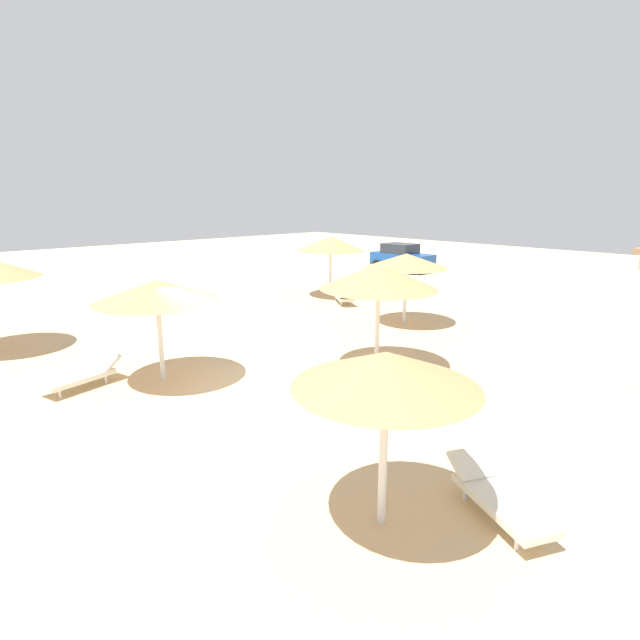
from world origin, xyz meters
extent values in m
plane|color=#D1B284|center=(0.00, 0.00, 0.00)|extent=(80.00, 80.00, 0.00)
cylinder|color=silver|center=(-1.59, -1.06, 1.09)|extent=(0.12, 0.12, 2.17)
cone|color=tan|center=(-1.59, -1.06, 2.34)|extent=(3.07, 3.07, 0.54)
cylinder|color=silver|center=(6.03, -1.45, 1.10)|extent=(0.12, 0.12, 2.20)
cone|color=tan|center=(6.03, -1.45, 2.35)|extent=(2.59, 2.59, 0.50)
cylinder|color=silver|center=(-6.76, 10.03, 1.12)|extent=(0.12, 0.12, 2.24)
cone|color=tan|center=(-6.76, 10.03, 2.48)|extent=(3.14, 3.14, 0.68)
cylinder|color=silver|center=(1.54, 3.70, 1.16)|extent=(0.12, 0.12, 2.31)
cone|color=tan|center=(1.54, 3.70, 2.55)|extent=(3.15, 3.15, 0.67)
cylinder|color=silver|center=(-1.02, 8.28, 1.10)|extent=(0.12, 0.12, 2.19)
cone|color=tan|center=(-1.02, 8.28, 2.35)|extent=(3.00, 3.00, 0.52)
cube|color=silver|center=(-2.45, -2.86, 0.28)|extent=(1.01, 1.80, 0.12)
cube|color=silver|center=(-2.63, -2.08, 0.49)|extent=(0.74, 0.63, 0.37)
cylinder|color=silver|center=(-2.80, -2.33, 0.11)|extent=(0.06, 0.06, 0.22)
cylinder|color=silver|center=(-2.37, -2.23, 0.11)|extent=(0.06, 0.06, 0.22)
cylinder|color=silver|center=(-2.53, -3.50, 0.11)|extent=(0.06, 0.06, 0.22)
cylinder|color=silver|center=(-2.10, -3.40, 0.11)|extent=(0.06, 0.06, 0.22)
cube|color=silver|center=(7.20, -0.11, 0.28)|extent=(1.81, 1.31, 0.12)
cube|color=silver|center=(6.48, 0.23, 0.47)|extent=(0.75, 0.80, 0.33)
cylinder|color=silver|center=(6.56, -0.05, 0.11)|extent=(0.06, 0.06, 0.22)
cylinder|color=silver|center=(6.75, 0.34, 0.11)|extent=(0.06, 0.06, 0.22)
cylinder|color=silver|center=(7.65, -0.57, 0.11)|extent=(0.06, 0.06, 0.22)
cylinder|color=silver|center=(7.84, -0.18, 0.11)|extent=(0.06, 0.06, 0.22)
cube|color=silver|center=(-5.13, 9.25, 0.28)|extent=(1.76, 1.49, 0.12)
cube|color=silver|center=(-4.47, 8.80, 0.47)|extent=(0.79, 0.82, 0.34)
cylinder|color=silver|center=(-4.51, 9.09, 0.11)|extent=(0.06, 0.06, 0.22)
cylinder|color=silver|center=(-4.76, 8.73, 0.11)|extent=(0.06, 0.06, 0.22)
cylinder|color=silver|center=(-5.50, 9.78, 0.11)|extent=(0.06, 0.06, 0.22)
cylinder|color=silver|center=(-5.75, 9.42, 0.11)|extent=(0.06, 0.06, 0.22)
cube|color=#194C9E|center=(-9.58, 19.20, 0.67)|extent=(4.00, 1.71, 0.90)
cube|color=#262D38|center=(-9.78, 19.20, 1.42)|extent=(2.00, 1.56, 0.60)
cylinder|color=black|center=(-8.23, 20.08, 0.32)|extent=(0.64, 0.22, 0.64)
cylinder|color=black|center=(-8.23, 18.32, 0.32)|extent=(0.64, 0.22, 0.64)
cylinder|color=black|center=(-10.93, 20.08, 0.32)|extent=(0.64, 0.22, 0.64)
cylinder|color=black|center=(-10.93, 18.32, 0.32)|extent=(0.64, 0.22, 0.64)
camera|label=1|loc=(10.05, -6.45, 4.60)|focal=28.08mm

